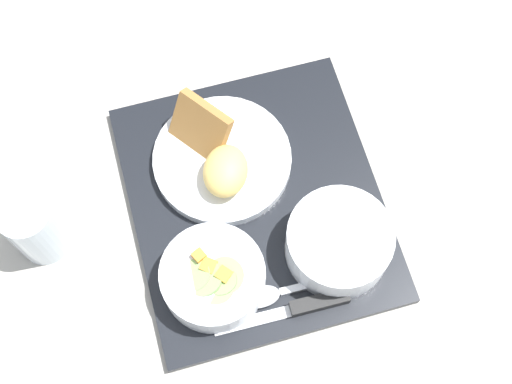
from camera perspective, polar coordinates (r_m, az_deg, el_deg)
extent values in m
plane|color=#ADA89E|center=(0.96, 0.00, -1.00)|extent=(4.00, 4.00, 0.00)
cube|color=black|center=(0.95, 0.00, -0.84)|extent=(0.41, 0.37, 0.01)
cylinder|color=silver|center=(0.89, -3.45, -6.88)|extent=(0.13, 0.13, 0.05)
torus|color=silver|center=(0.87, -3.53, -6.53)|extent=(0.13, 0.13, 0.01)
cylinder|color=#8EBC6B|center=(0.87, -3.24, -6.63)|extent=(0.06, 0.06, 0.01)
cylinder|color=#8EBC6B|center=(0.87, -4.86, -6.65)|extent=(0.05, 0.05, 0.02)
cylinder|color=#8EBC6B|center=(0.86, -2.77, -7.04)|extent=(0.04, 0.04, 0.01)
cylinder|color=#8EBC6B|center=(0.86, -3.22, -7.55)|extent=(0.05, 0.05, 0.01)
cylinder|color=#8EBC6B|center=(0.87, -4.18, -6.86)|extent=(0.05, 0.05, 0.02)
cylinder|color=#8EBC6B|center=(0.87, -2.52, -6.74)|extent=(0.05, 0.05, 0.02)
cube|color=orange|center=(0.86, -2.59, -6.64)|extent=(0.02, 0.02, 0.01)
cube|color=orange|center=(0.87, -3.80, -5.95)|extent=(0.02, 0.02, 0.01)
cube|color=orange|center=(0.87, -4.58, -5.13)|extent=(0.02, 0.02, 0.01)
cylinder|color=silver|center=(0.90, 6.63, -4.05)|extent=(0.13, 0.13, 0.06)
torus|color=silver|center=(0.87, 6.81, -3.52)|extent=(0.13, 0.13, 0.01)
cylinder|color=#B29342|center=(0.89, 6.67, -3.93)|extent=(0.11, 0.11, 0.04)
cube|color=#D1B75B|center=(0.88, 7.56, -3.78)|extent=(0.02, 0.02, 0.01)
cylinder|color=silver|center=(0.96, -2.71, 2.59)|extent=(0.19, 0.19, 0.02)
ellipsoid|color=#EFC666|center=(0.92, -2.46, 1.69)|extent=(0.09, 0.08, 0.04)
cube|color=#A37038|center=(0.95, -4.53, 5.06)|extent=(0.09, 0.09, 0.08)
cube|color=silver|center=(0.90, -0.32, -10.27)|extent=(0.03, 0.10, 0.00)
cube|color=black|center=(0.90, 5.09, -8.79)|extent=(0.03, 0.08, 0.02)
ellipsoid|color=silver|center=(0.90, 0.38, -8.38)|extent=(0.03, 0.05, 0.01)
cube|color=silver|center=(0.91, 4.68, -7.35)|extent=(0.02, 0.09, 0.01)
cylinder|color=silver|center=(0.93, -17.27, -2.69)|extent=(0.07, 0.07, 0.11)
cylinder|color=silver|center=(0.95, -16.95, -3.08)|extent=(0.06, 0.06, 0.07)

